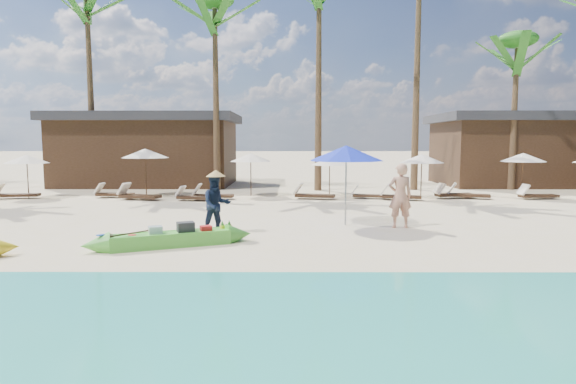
{
  "coord_description": "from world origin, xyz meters",
  "views": [
    {
      "loc": [
        0.61,
        -11.97,
        2.64
      ],
      "look_at": [
        0.56,
        2.0,
        1.17
      ],
      "focal_mm": 30.0,
      "sensor_mm": 36.0,
      "label": 1
    }
  ],
  "objects": [
    {
      "name": "lounger_3_left",
      "position": [
        -12.13,
        10.13,
        0.22
      ],
      "size": [
        1.98,
        0.92,
        0.65
      ],
      "rotation": [
        0.0,
        0.0,
        0.18
      ],
      "color": "#392417",
      "rests_on": "ground"
    },
    {
      "name": "lounger_9_left",
      "position": [
        11.92,
        10.0,
        0.2
      ],
      "size": [
        1.85,
        0.73,
        0.61
      ],
      "rotation": [
        0.0,
        0.0,
        0.1
      ],
      "color": "#392417",
      "rests_on": "ground"
    },
    {
      "name": "lounger_4_right",
      "position": [
        -3.73,
        9.36,
        0.19
      ],
      "size": [
        1.78,
        0.9,
        0.58
      ],
      "rotation": [
        0.0,
        0.0,
        -0.23
      ],
      "color": "#392417",
      "rests_on": "ground"
    },
    {
      "name": "palm_4",
      "position": [
        2.15,
        14.01,
        9.45
      ],
      "size": [
        2.08,
        2.08,
        11.7
      ],
      "color": "brown",
      "rests_on": "ground"
    },
    {
      "name": "lounger_7_right",
      "position": [
        8.2,
        10.38,
        0.21
      ],
      "size": [
        1.92,
        0.9,
        0.63
      ],
      "rotation": [
        0.0,
        0.0,
        0.19
      ],
      "color": "#392417",
      "rests_on": "ground"
    },
    {
      "name": "resort_parasol_6",
      "position": [
        2.53,
        11.11,
        1.69
      ],
      "size": [
        1.82,
        1.82,
        1.88
      ],
      "color": "#392417",
      "rests_on": "ground"
    },
    {
      "name": "green_canoe",
      "position": [
        -2.38,
        -0.05,
        0.2
      ],
      "size": [
        4.47,
        2.07,
        0.6
      ],
      "rotation": [
        0.0,
        0.0,
        0.39
      ],
      "color": "#57C73C",
      "rests_on": "ground"
    },
    {
      "name": "wet_sand_strip",
      "position": [
        0.0,
        -5.0,
        0.0
      ],
      "size": [
        240.0,
        4.5,
        0.01
      ],
      "primitive_type": "cube",
      "color": "tan",
      "rests_on": "ground"
    },
    {
      "name": "resort_parasol_4",
      "position": [
        -6.36,
        11.26,
        2.07
      ],
      "size": [
        2.23,
        2.23,
        2.3
      ],
      "color": "#392417",
      "rests_on": "ground"
    },
    {
      "name": "lounger_5_left",
      "position": [
        -3.0,
        9.93,
        0.21
      ],
      "size": [
        1.87,
        0.62,
        0.63
      ],
      "rotation": [
        0.0,
        0.0,
        -0.03
      ],
      "color": "#392417",
      "rests_on": "ground"
    },
    {
      "name": "lounger_8_left",
      "position": [
        8.82,
        10.21,
        0.21
      ],
      "size": [
        1.96,
        1.12,
        0.64
      ],
      "rotation": [
        0.0,
        0.0,
        -0.31
      ],
      "color": "#392417",
      "rests_on": "ground"
    },
    {
      "name": "lounger_3_right",
      "position": [
        -7.77,
        10.56,
        0.2
      ],
      "size": [
        1.83,
        0.66,
        0.61
      ],
      "rotation": [
        0.0,
        0.0,
        -0.06
      ],
      "color": "#392417",
      "rests_on": "ground"
    },
    {
      "name": "palm_3",
      "position": [
        -3.36,
        14.27,
        8.58
      ],
      "size": [
        2.08,
        2.08,
        10.52
      ],
      "color": "brown",
      "rests_on": "ground"
    },
    {
      "name": "resort_parasol_3",
      "position": [
        -11.58,
        10.29,
        1.83
      ],
      "size": [
        1.97,
        1.97,
        2.03
      ],
      "color": "#392417",
      "rests_on": "ground"
    },
    {
      "name": "lounger_4_left",
      "position": [
        -6.32,
        9.69,
        0.23
      ],
      "size": [
        2.08,
        1.15,
        0.68
      ],
      "rotation": [
        0.0,
        0.0,
        -0.29
      ],
      "color": "#392417",
      "rests_on": "ground"
    },
    {
      "name": "lounger_6_left",
      "position": [
        1.65,
        10.01,
        0.21
      ],
      "size": [
        1.98,
        1.0,
        0.64
      ],
      "rotation": [
        0.0,
        0.0,
        -0.23
      ],
      "color": "#392417",
      "rests_on": "ground"
    },
    {
      "name": "resort_parasol_5",
      "position": [
        -1.27,
        11.28,
        1.88
      ],
      "size": [
        2.02,
        2.02,
        2.08
      ],
      "color": "#392417",
      "rests_on": "ground"
    },
    {
      "name": "lounger_7_left",
      "position": [
        5.55,
        9.67,
        0.21
      ],
      "size": [
        1.91,
        1.01,
        0.62
      ],
      "rotation": [
        0.0,
        0.0,
        -0.26
      ],
      "color": "#392417",
      "rests_on": "ground"
    },
    {
      "name": "resort_parasol_8",
      "position": [
        11.61,
        10.72,
        1.9
      ],
      "size": [
        2.04,
        2.04,
        2.1
      ],
      "color": "#392417",
      "rests_on": "ground"
    },
    {
      "name": "pavilion_west",
      "position": [
        -8.0,
        17.5,
        2.19
      ],
      "size": [
        10.8,
        6.6,
        4.3
      ],
      "color": "#392417",
      "rests_on": "ground"
    },
    {
      "name": "palm_6",
      "position": [
        12.84,
        14.52,
        7.05
      ],
      "size": [
        2.08,
        2.08,
        8.51
      ],
      "color": "brown",
      "rests_on": "ground"
    },
    {
      "name": "tourist",
      "position": [
        3.99,
        2.61,
        0.99
      ],
      "size": [
        0.73,
        0.49,
        1.97
      ],
      "primitive_type": "imported",
      "rotation": [
        0.0,
        0.0,
        3.17
      ],
      "color": "tan",
      "rests_on": "ground"
    },
    {
      "name": "palm_2",
      "position": [
        -10.45,
        15.08,
        9.18
      ],
      "size": [
        2.08,
        2.08,
        11.33
      ],
      "color": "brown",
      "rests_on": "ground"
    },
    {
      "name": "resort_parasol_7",
      "position": [
        6.68,
        10.15,
        1.86
      ],
      "size": [
        2.0,
        2.0,
        2.06
      ],
      "color": "#392417",
      "rests_on": "ground"
    },
    {
      "name": "blue_umbrella",
      "position": [
        2.38,
        3.08,
        2.27
      ],
      "size": [
        2.34,
        2.34,
        2.52
      ],
      "color": "#99999E",
      "rests_on": "ground"
    },
    {
      "name": "vendor_green",
      "position": [
        -1.46,
        1.47,
        0.86
      ],
      "size": [
        1.03,
        0.93,
        1.72
      ],
      "primitive_type": "imported",
      "rotation": [
        0.0,
        0.0,
        0.41
      ],
      "color": "#131D36",
      "rests_on": "ground"
    },
    {
      "name": "lounger_6_right",
      "position": [
        4.2,
        10.18,
        0.19
      ],
      "size": [
        1.7,
        0.78,
        0.55
      ],
      "rotation": [
        0.0,
        0.0,
        -0.18
      ],
      "color": "#392417",
      "rests_on": "ground"
    },
    {
      "name": "ground",
      "position": [
        0.0,
        0.0,
        0.0
      ],
      "size": [
        240.0,
        240.0,
        0.0
      ],
      "primitive_type": "plane",
      "color": "beige",
      "rests_on": "ground"
    },
    {
      "name": "pavilion_east",
      "position": [
        14.0,
        17.5,
        2.2
      ],
      "size": [
        8.8,
        6.6,
        4.3
      ],
      "color": "#392417",
      "rests_on": "ground"
    }
  ]
}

